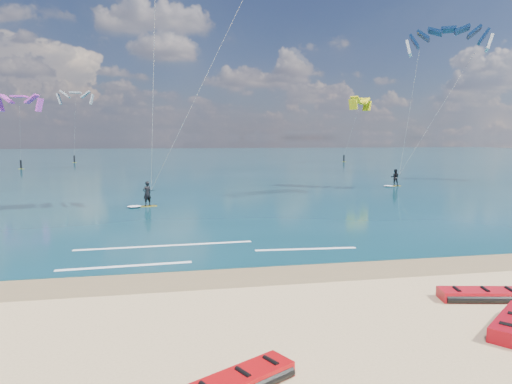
% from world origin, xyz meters
% --- Properties ---
extents(ground, '(320.00, 320.00, 0.00)m').
position_xyz_m(ground, '(0.00, 40.00, 0.00)').
color(ground, tan).
rests_on(ground, ground).
extents(wet_sand_strip, '(320.00, 2.40, 0.01)m').
position_xyz_m(wet_sand_strip, '(0.00, 3.00, 0.00)').
color(wet_sand_strip, brown).
rests_on(wet_sand_strip, ground).
extents(sea, '(320.00, 200.00, 0.04)m').
position_xyz_m(sea, '(0.00, 104.00, 0.02)').
color(sea, '#0B353E').
rests_on(sea, ground).
extents(packed_kite_mid, '(2.81, 1.55, 0.38)m').
position_xyz_m(packed_kite_mid, '(8.30, -0.69, 0.00)').
color(packed_kite_mid, red).
rests_on(packed_kite_mid, ground).
extents(kitesurfer_main, '(10.81, 7.42, 18.33)m').
position_xyz_m(kitesurfer_main, '(-0.41, 17.93, 9.45)').
color(kitesurfer_main, gold).
rests_on(kitesurfer_main, sea).
extents(kitesurfer_far, '(9.03, 6.93, 16.19)m').
position_xyz_m(kitesurfer_far, '(23.04, 27.98, 8.51)').
color(kitesurfer_far, gold).
rests_on(kitesurfer_far, sea).
extents(shoreline_foam, '(12.38, 3.62, 0.01)m').
position_xyz_m(shoreline_foam, '(-0.06, 6.74, 0.05)').
color(shoreline_foam, white).
rests_on(shoreline_foam, ground).
extents(distant_kites, '(63.95, 20.33, 13.33)m').
position_xyz_m(distant_kites, '(-1.14, 71.03, 6.16)').
color(distant_kites, '#CC3CBD').
rests_on(distant_kites, ground).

